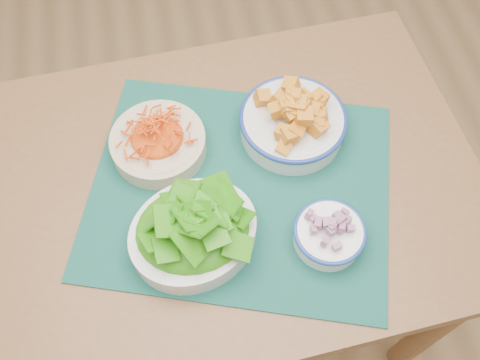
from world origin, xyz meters
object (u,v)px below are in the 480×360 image
Objects in this scene: placemat at (240,188)px; lettuce_bowl at (193,229)px; carrot_bowl at (158,140)px; table at (210,210)px; onion_bowl at (329,233)px; squash_bowl at (293,118)px.

placemat is 0.15m from lettuce_bowl.
lettuce_bowl is at bearing -79.29° from carrot_bowl.
table is 0.20m from carrot_bowl.
onion_bowl reaches higher than placemat.
squash_bowl is at bearing 21.71° from lettuce_bowl.
placemat is 2.00× the size of lettuce_bowl.
squash_bowl reaches higher than onion_bowl.
squash_bowl is at bearing -1.81° from carrot_bowl.
carrot_bowl is at bearing 81.37° from lettuce_bowl.
table is 4.61× the size of squash_bowl.
table is at bearing 179.92° from placemat.
lettuce_bowl is at bearing -112.95° from table.
squash_bowl reaches higher than carrot_bowl.
lettuce_bowl reaches higher than squash_bowl.
squash_bowl is at bearing 59.07° from placemat.
onion_bowl is at bearing -29.96° from lettuce_bowl.
onion_bowl is (0.20, -0.16, 0.15)m from table.
carrot_bowl is at bearing 178.19° from squash_bowl.
squash_bowl reaches higher than table.
carrot_bowl reaches higher than table.
table is 3.89× the size of lettuce_bowl.
squash_bowl is at bearing 21.79° from table.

